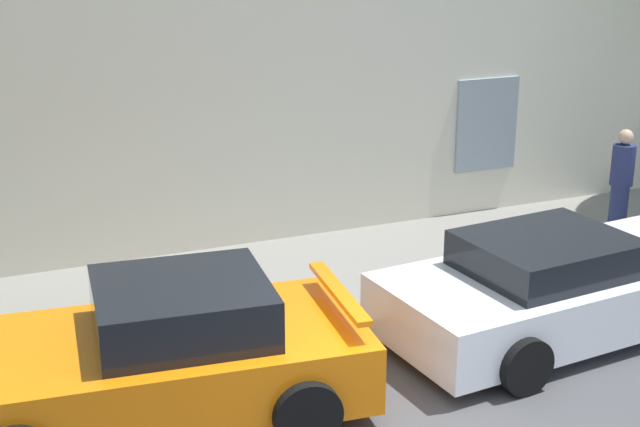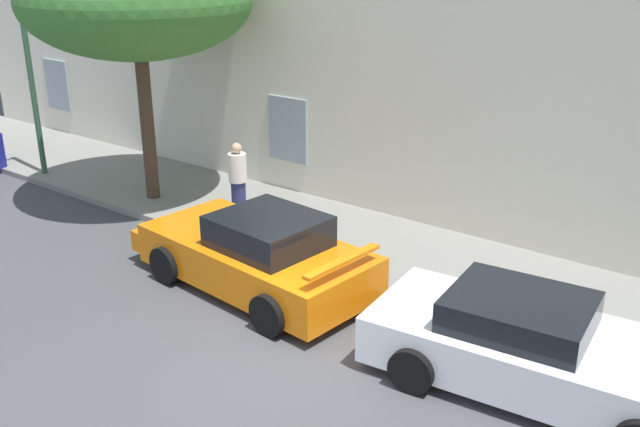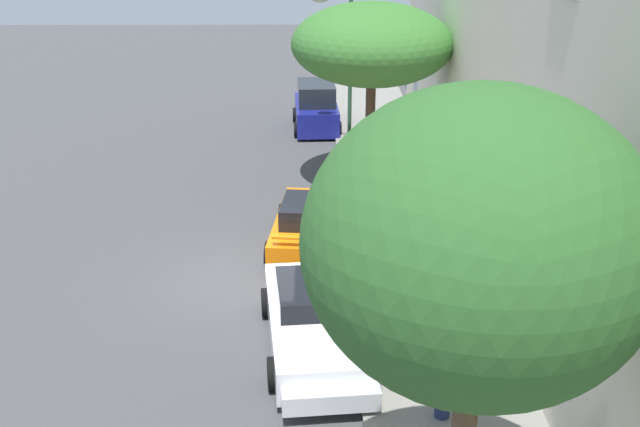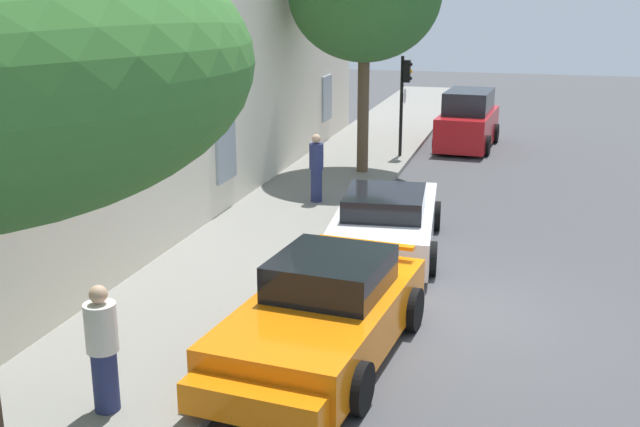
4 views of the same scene
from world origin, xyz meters
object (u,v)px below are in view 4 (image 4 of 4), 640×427
(sportscar_yellow_flank, at_px, (387,219))
(hatchback_parked, at_px, (468,122))
(sportscar_red_lead, at_px, (320,319))
(pedestrian_admiring, at_px, (316,167))
(traffic_light, at_px, (405,89))
(pedestrian_strolling, at_px, (103,348))

(sportscar_yellow_flank, height_order, hatchback_parked, hatchback_parked)
(sportscar_red_lead, bearing_deg, pedestrian_admiring, 15.97)
(sportscar_red_lead, relative_size, sportscar_yellow_flank, 0.92)
(hatchback_parked, distance_m, traffic_light, 3.44)
(sportscar_yellow_flank, relative_size, pedestrian_strolling, 3.20)
(sportscar_yellow_flank, distance_m, hatchback_parked, 11.04)
(traffic_light, relative_size, pedestrian_admiring, 1.85)
(sportscar_yellow_flank, height_order, traffic_light, traffic_light)
(pedestrian_admiring, height_order, pedestrian_strolling, pedestrian_admiring)
(sportscar_red_lead, bearing_deg, hatchback_parked, -2.22)
(sportscar_yellow_flank, height_order, pedestrian_strolling, pedestrian_strolling)
(hatchback_parked, relative_size, pedestrian_admiring, 2.42)
(pedestrian_strolling, bearing_deg, traffic_light, -3.44)
(traffic_light, distance_m, pedestrian_admiring, 6.15)
(hatchback_parked, height_order, pedestrian_admiring, hatchback_parked)
(sportscar_red_lead, distance_m, pedestrian_strolling, 3.06)
(hatchback_parked, relative_size, traffic_light, 1.31)
(hatchback_parked, distance_m, pedestrian_strolling, 18.78)
(sportscar_yellow_flank, bearing_deg, hatchback_parked, -3.52)
(pedestrian_strolling, bearing_deg, sportscar_red_lead, -42.74)
(pedestrian_strolling, bearing_deg, sportscar_yellow_flank, -14.95)
(sportscar_yellow_flank, relative_size, hatchback_parked, 1.29)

